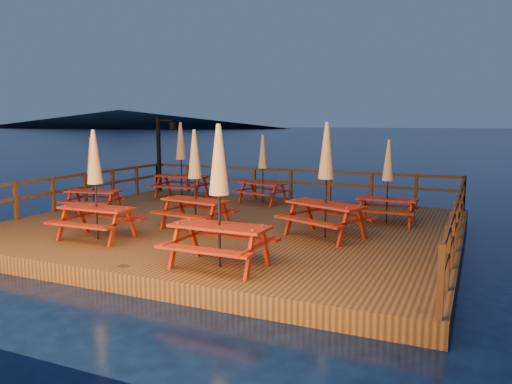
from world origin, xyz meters
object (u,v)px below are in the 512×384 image
at_px(picnic_table_0, 388,180).
at_px(picnic_table_2, 93,174).
at_px(lamp_post, 162,147).
at_px(picnic_table_1, 95,183).

relative_size(picnic_table_0, picnic_table_2, 0.99).
height_order(lamp_post, picnic_table_0, lamp_post).
distance_m(lamp_post, picnic_table_0, 9.78).
distance_m(picnic_table_0, picnic_table_2, 8.78).
bearing_deg(picnic_table_0, picnic_table_1, -140.93).
relative_size(lamp_post, picnic_table_2, 1.28).
height_order(picnic_table_0, picnic_table_1, picnic_table_1).
bearing_deg(picnic_table_0, lamp_post, 163.91).
distance_m(picnic_table_1, picnic_table_2, 3.66).
distance_m(lamp_post, picnic_table_1, 8.30).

